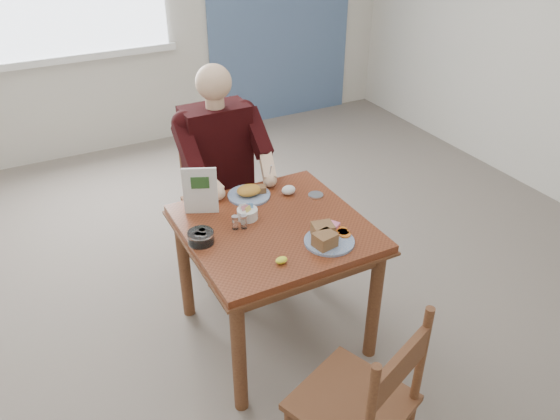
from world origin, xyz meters
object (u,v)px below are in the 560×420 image
chair_near (362,406)px  far_plate (250,192)px  near_plate (327,237)px  table (275,242)px  chair_far (219,200)px  diner (222,160)px

chair_near → far_plate: chair_near is taller
far_plate → near_plate: bearing=-76.3°
table → far_plate: 0.35m
near_plate → far_plate: size_ratio=0.88×
chair_near → far_plate: 1.34m
chair_far → near_plate: bearing=-81.8°
diner → chair_far: bearing=90.0°
table → chair_far: size_ratio=0.97×
table → diner: size_ratio=0.66×
chair_far → far_plate: bearing=-88.8°
far_plate → table: bearing=-91.8°
table → chair_far: bearing=90.0°
chair_far → diner: diner is taller
chair_far → chair_near: (-0.11, -1.77, 0.00)m
diner → far_plate: size_ratio=4.59×
chair_far → diner: 0.34m
far_plate → chair_near: bearing=-95.3°
near_plate → table: bearing=120.3°
chair_near → diner: 1.72m
chair_near → diner: bearing=86.3°
far_plate → diner: bearing=91.5°
table → chair_far: (0.00, 0.80, -0.16)m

